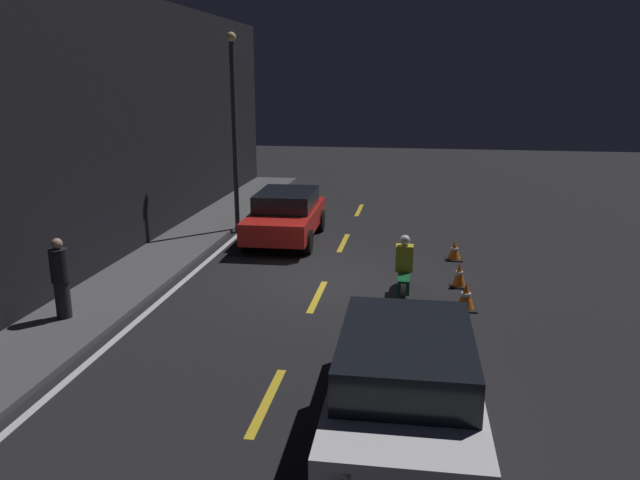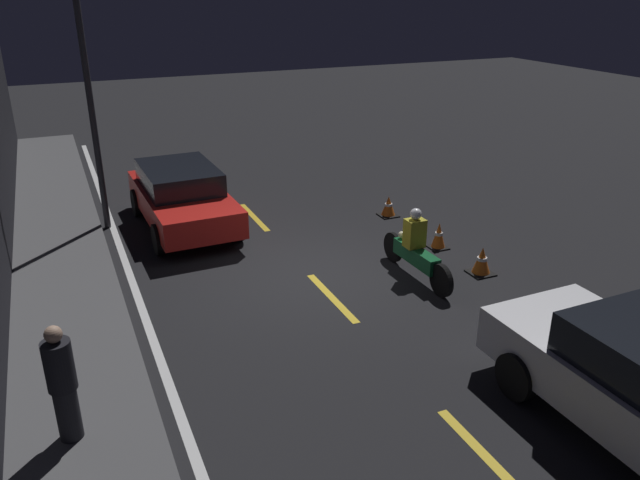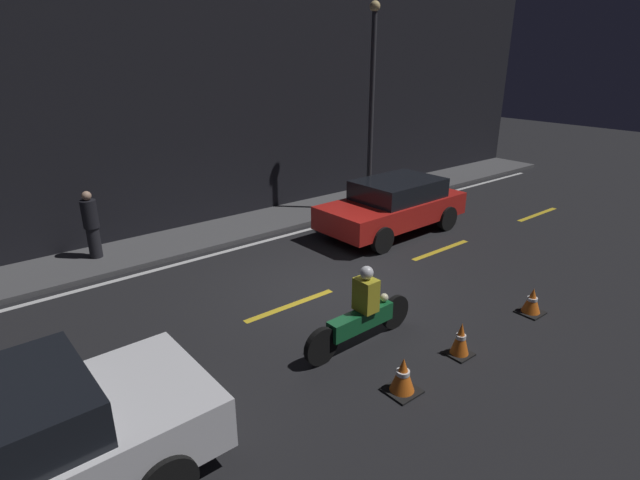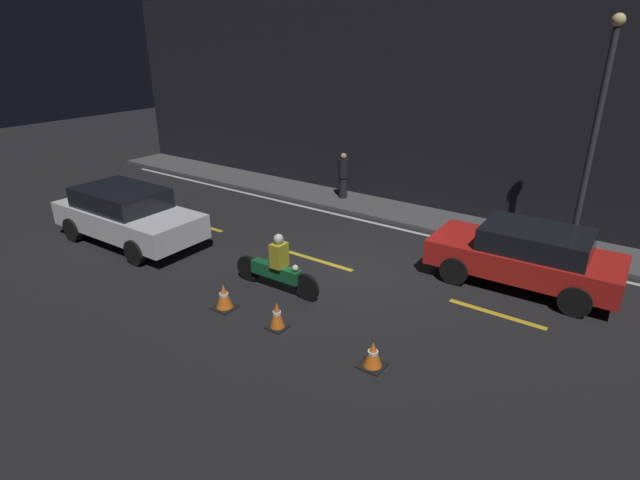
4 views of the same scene
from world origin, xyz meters
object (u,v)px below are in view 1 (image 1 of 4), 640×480
Objects in this scene: motorcycle at (404,274)px; traffic_cone_near at (466,297)px; traffic_cone_mid at (459,275)px; traffic_cone_far at (454,251)px; pedestrian at (61,278)px; taxi_red at (286,214)px; street_lamp at (234,124)px; sedan_white at (405,379)px.

motorcycle reaches higher than traffic_cone_near.
traffic_cone_far is (2.15, 0.00, -0.04)m from traffic_cone_mid.
pedestrian is (-2.33, 6.33, 0.34)m from motorcycle.
pedestrian reaches higher than traffic_cone_near.
pedestrian is at bearing 113.97° from traffic_cone_mid.
taxi_red is 3.05m from street_lamp.
sedan_white is 6.31m from traffic_cone_mid.
traffic_cone_near is (-4.82, -4.74, -0.49)m from taxi_red.
motorcycle is 1.47× the size of pedestrian.
traffic_cone_near reaches higher than traffic_cone_far.
motorcycle is at bearing 159.22° from traffic_cone_far.
traffic_cone_near is at bearing -177.68° from traffic_cone_mid.
sedan_white is at bearing 167.13° from traffic_cone_near.
traffic_cone_far is at bearing -53.88° from pedestrian.
traffic_cone_far is (3.17, -1.20, -0.31)m from motorcycle.
traffic_cone_mid is 8.26m from pedestrian.
pedestrian reaches higher than taxi_red.
street_lamp reaches higher than traffic_cone_mid.
sedan_white is 11.81m from street_lamp.
street_lamp reaches higher than taxi_red.
street_lamp reaches higher than motorcycle.
motorcycle is (5.18, 0.17, -0.25)m from sedan_white.
traffic_cone_near is 8.92m from street_lamp.
traffic_cone_mid is 0.37× the size of pedestrian.
pedestrian is 7.89m from street_lamp.
taxi_red is 7.53× the size of traffic_cone_near.
traffic_cone_near is 7.86m from pedestrian.
traffic_cone_far is 7.25m from street_lamp.
traffic_cone_far is at bearing -7.91° from sedan_white.
taxi_red is 5.64m from motorcycle.
traffic_cone_mid is at bearing -10.35° from sedan_white.
traffic_cone_near is 1.40m from traffic_cone_mid.
street_lamp reaches higher than traffic_cone_far.
motorcycle is 3.40m from traffic_cone_far.
motorcycle is 6.75m from pedestrian.
street_lamp is (4.08, 6.32, 2.96)m from traffic_cone_mid.
sedan_white is 10.29m from taxi_red.
traffic_cone_mid reaches higher than traffic_cone_far.
traffic_cone_mid is at bearing -50.91° from motorcycle.
traffic_cone_near is 0.35× the size of pedestrian.
traffic_cone_far is 0.32× the size of pedestrian.
pedestrian is at bearing 104.41° from traffic_cone_near.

